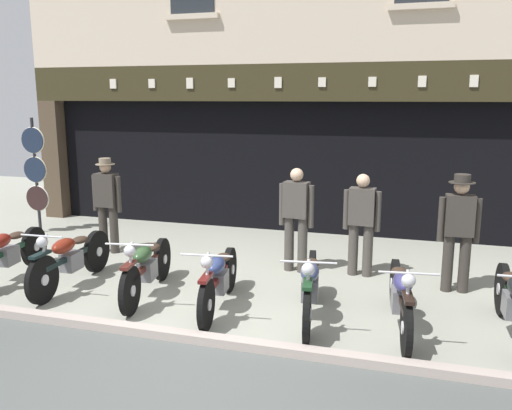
{
  "coord_description": "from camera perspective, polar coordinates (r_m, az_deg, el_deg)",
  "views": [
    {
      "loc": [
        2.15,
        -5.07,
        2.69
      ],
      "look_at": [
        -0.18,
        2.77,
        1.03
      ],
      "focal_mm": 37.64,
      "sensor_mm": 36.0,
      "label": 1
    }
  ],
  "objects": [
    {
      "name": "shopkeeper_center",
      "position": [
        8.28,
        4.3,
        -1.07
      ],
      "size": [
        0.56,
        0.27,
        1.63
      ],
      "rotation": [
        0.0,
        0.0,
        3.02
      ],
      "color": "#47423D",
      "rests_on": "ground"
    },
    {
      "name": "shop_facade",
      "position": [
        12.28,
        6.51,
        7.11
      ],
      "size": [
        11.99,
        4.42,
        6.68
      ],
      "color": "black",
      "rests_on": "ground"
    },
    {
      "name": "motorcycle_left",
      "position": [
        8.13,
        -19.12,
        -5.35
      ],
      "size": [
        0.62,
        2.01,
        0.92
      ],
      "rotation": [
        0.0,
        0.0,
        3.19
      ],
      "color": "black",
      "rests_on": "ground"
    },
    {
      "name": "motorcycle_center_right",
      "position": [
        6.63,
        5.76,
        -8.5
      ],
      "size": [
        0.62,
        2.01,
        0.93
      ],
      "rotation": [
        0.0,
        0.0,
        3.29
      ],
      "color": "black",
      "rests_on": "ground"
    },
    {
      "name": "advert_board_far",
      "position": [
        10.55,
        21.77,
        5.48
      ],
      "size": [
        0.78,
        0.03,
        1.06
      ],
      "color": "silver"
    },
    {
      "name": "tyre_sign_pole",
      "position": [
        11.47,
        -22.4,
        3.41
      ],
      "size": [
        0.52,
        0.06,
        2.29
      ],
      "color": "#232328",
      "rests_on": "ground"
    },
    {
      "name": "salesman_left",
      "position": [
        9.63,
        -15.54,
        0.41
      ],
      "size": [
        0.56,
        0.32,
        1.66
      ],
      "rotation": [
        0.0,
        0.0,
        3.1
      ],
      "color": "#38332D",
      "rests_on": "ground"
    },
    {
      "name": "salesman_right",
      "position": [
        8.22,
        11.16,
        -1.61
      ],
      "size": [
        0.56,
        0.26,
        1.57
      ],
      "rotation": [
        0.0,
        0.0,
        3.08
      ],
      "color": "#47423D",
      "rests_on": "ground"
    },
    {
      "name": "ground",
      "position": [
        5.36,
        -10.18,
        -19.34
      ],
      "size": [
        23.69,
        22.0,
        0.18
      ],
      "color": "#999A8C"
    },
    {
      "name": "motorcycle_far_left",
      "position": [
        8.77,
        -24.96,
        -4.62
      ],
      "size": [
        0.62,
        2.01,
        0.91
      ],
      "rotation": [
        0.0,
        0.0,
        3.28
      ],
      "color": "black",
      "rests_on": "ground"
    },
    {
      "name": "advert_board_near",
      "position": [
        10.5,
        16.52,
        6.01
      ],
      "size": [
        0.69,
        0.03,
        1.07
      ],
      "color": "beige"
    },
    {
      "name": "motorcycle_center_left",
      "position": [
        7.49,
        -11.55,
        -6.43
      ],
      "size": [
        0.62,
        1.96,
        0.91
      ],
      "rotation": [
        0.0,
        0.0,
        3.3
      ],
      "color": "black",
      "rests_on": "ground"
    },
    {
      "name": "motorcycle_center",
      "position": [
        6.92,
        -4.01,
        -7.75
      ],
      "size": [
        0.62,
        1.93,
        0.91
      ],
      "rotation": [
        0.0,
        0.0,
        3.27
      ],
      "color": "black",
      "rests_on": "ground"
    },
    {
      "name": "assistant_far_right",
      "position": [
        7.88,
        20.73,
        -2.24
      ],
      "size": [
        0.56,
        0.35,
        1.66
      ],
      "rotation": [
        0.0,
        0.0,
        3.22
      ],
      "color": "#38332D",
      "rests_on": "ground"
    },
    {
      "name": "motorcycle_right",
      "position": [
        6.54,
        15.13,
        -9.27
      ],
      "size": [
        0.62,
        2.01,
        0.91
      ],
      "rotation": [
        0.0,
        0.0,
        3.27
      ],
      "color": "black",
      "rests_on": "ground"
    }
  ]
}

